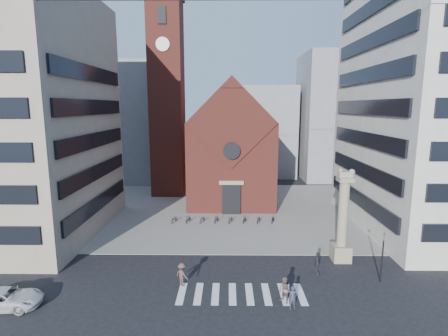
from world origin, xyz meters
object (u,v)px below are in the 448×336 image
(traffic_light, at_px, (382,255))
(pedestrian_0, at_px, (293,298))
(scooter_0, at_px, (174,219))
(pedestrian_1, at_px, (285,290))
(white_car, at_px, (6,299))
(pedestrian_2, at_px, (317,263))
(lion_column, at_px, (342,225))

(traffic_light, bearing_deg, pedestrian_0, -153.64)
(traffic_light, xyz_separation_m, scooter_0, (-19.04, 14.39, -1.82))
(pedestrian_1, bearing_deg, scooter_0, 173.03)
(white_car, distance_m, pedestrian_1, 19.90)
(pedestrian_2, relative_size, scooter_0, 1.25)
(white_car, bearing_deg, traffic_light, -85.13)
(white_car, distance_m, scooter_0, 20.57)
(lion_column, height_order, scooter_0, lion_column)
(pedestrian_0, xyz_separation_m, pedestrian_2, (3.02, 5.17, 0.15))
(pedestrian_0, bearing_deg, traffic_light, 21.56)
(pedestrian_1, height_order, pedestrian_2, pedestrian_2)
(lion_column, relative_size, pedestrian_0, 5.23)
(traffic_light, relative_size, pedestrian_2, 2.18)
(lion_column, xyz_separation_m, traffic_light, (1.99, -4.00, -1.17))
(pedestrian_2, distance_m, scooter_0, 19.33)
(traffic_light, bearing_deg, scooter_0, 142.93)
(white_car, xyz_separation_m, pedestrian_1, (19.88, 0.85, 0.30))
(pedestrian_0, relative_size, pedestrian_1, 0.84)
(lion_column, bearing_deg, pedestrian_2, -136.30)
(traffic_light, distance_m, scooter_0, 23.94)
(pedestrian_0, xyz_separation_m, scooter_0, (-11.18, 18.28, -0.37))
(traffic_light, height_order, pedestrian_1, traffic_light)
(white_car, xyz_separation_m, pedestrian_2, (23.36, 5.29, 0.30))
(lion_column, distance_m, scooter_0, 20.19)
(lion_column, relative_size, pedestrian_1, 4.41)
(white_car, height_order, pedestrian_1, pedestrian_1)
(lion_column, distance_m, pedestrian_1, 9.89)
(lion_column, height_order, white_car, lion_column)
(pedestrian_0, bearing_deg, scooter_0, 116.63)
(white_car, relative_size, pedestrian_2, 2.50)
(pedestrian_0, bearing_deg, lion_column, 48.55)
(scooter_0, bearing_deg, pedestrian_2, -24.72)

